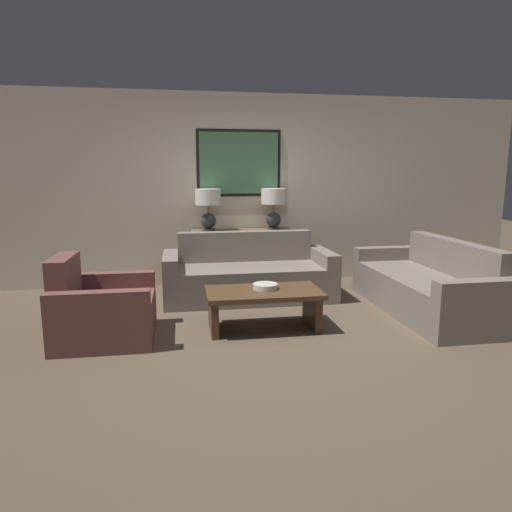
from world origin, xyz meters
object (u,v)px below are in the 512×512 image
Objects in this scene: couch_by_back_wall at (249,276)px; decorative_bowl at (265,286)px; armchair_near_back_wall at (101,311)px; table_lamp_right at (274,203)px; coffee_table at (264,300)px; console_table at (242,258)px; couch_by_side at (428,287)px; table_lamp_left at (208,204)px.

couch_by_back_wall is 8.34× the size of decorative_bowl.
armchair_near_back_wall is at bearing -177.63° from decorative_bowl.
table_lamp_right is 0.62× the size of armchair_near_back_wall.
coffee_table is at bearing -104.49° from table_lamp_right.
console_table is 2.46m from armchair_near_back_wall.
coffee_table is 1.57m from armchair_near_back_wall.
couch_by_back_wall is at bearing -124.70° from table_lamp_right.
decorative_bowl is at bearing -90.15° from couch_by_back_wall.
table_lamp_right is (0.45, 0.00, 0.75)m from console_table.
couch_by_back_wall reaches higher than console_table.
couch_by_back_wall reaches higher than coffee_table.
table_lamp_right reaches higher than couch_by_side.
coffee_table is (-0.48, -1.85, -0.85)m from table_lamp_right.
couch_by_side reaches higher than coffee_table.
couch_by_back_wall is at bearing -55.30° from table_lamp_left.
couch_by_back_wall is 2.31× the size of armchair_near_back_wall.
couch_by_back_wall is at bearing 37.26° from armchair_near_back_wall.
couch_by_side reaches higher than console_table.
decorative_bowl is 1.60m from armchair_near_back_wall.
console_table is 2.49m from couch_by_side.
table_lamp_left is 0.49× the size of coffee_table.
table_lamp_left is 0.62× the size of armchair_near_back_wall.
armchair_near_back_wall is (-1.60, -1.87, -0.12)m from console_table.
table_lamp_right is at bearing 0.00° from table_lamp_left.
couch_by_back_wall is at bearing 155.00° from couch_by_side.
table_lamp_left reaches higher than console_table.
console_table is 2.47× the size of table_lamp_right.
console_table is 0.66m from couch_by_back_wall.
table_lamp_left is at bearing 104.00° from decorative_bowl.
table_lamp_left is 0.27× the size of couch_by_back_wall.
coffee_table is 1.26× the size of armchair_near_back_wall.
table_lamp_right reaches higher than couch_by_back_wall.
armchair_near_back_wall is (-3.53, -0.31, -0.00)m from couch_by_side.
couch_by_back_wall is at bearing 88.78° from coffee_table.
table_lamp_right is 1.99m from decorative_bowl.
couch_by_back_wall and couch_by_side have the same top height.
armchair_near_back_wall reaches higher than console_table.
table_lamp_right is 2.09m from coffee_table.
table_lamp_right is 2.32m from couch_by_side.
table_lamp_left is 1.00× the size of table_lamp_right.
coffee_table is (-1.96, -0.29, 0.02)m from couch_by_side.
console_table is at bearing 49.47° from armchair_near_back_wall.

